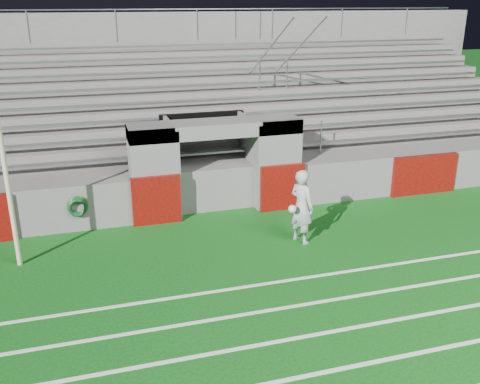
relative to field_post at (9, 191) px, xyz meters
name	(u,v)px	position (x,y,z in m)	size (l,w,h in m)	color
ground	(254,263)	(5.19, -1.46, -1.79)	(90.00, 90.00, 0.00)	#0C4B11
field_post	(9,191)	(0.00, 0.00, 0.00)	(0.11, 0.11, 3.58)	beige
stadium_structure	(185,126)	(5.19, 6.51, -0.30)	(26.00, 8.48, 5.42)	#5C5A58
goalkeeper_with_ball	(302,206)	(6.67, -0.69, -0.84)	(0.79, 0.81, 1.89)	#A3A8AC
hose_coil	(78,207)	(1.36, 1.46, -1.07)	(0.53, 0.15, 0.55)	#0F430D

